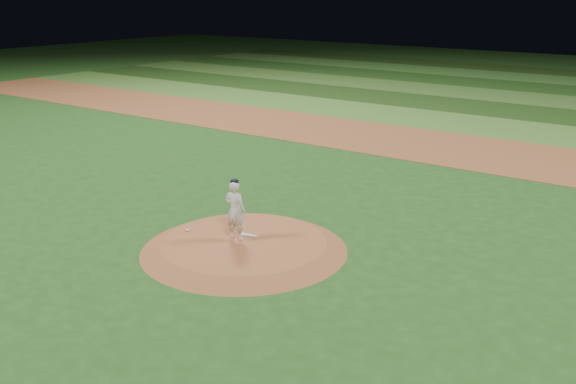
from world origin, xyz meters
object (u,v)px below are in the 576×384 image
Objects in this scene: pitching_rubber at (248,235)px; rosin_bag at (187,230)px; pitchers_mound at (244,245)px; pitcher_on_mound at (235,210)px.

pitching_rubber is 5.02× the size of rosin_bag.
pitcher_on_mound reaches higher than pitchers_mound.
rosin_bag reaches higher than pitchers_mound.
rosin_bag is 1.71m from pitcher_on_mound.
pitcher_on_mound is at bearing -176.15° from pitchers_mound.
pitchers_mound is at bearing -75.60° from pitching_rubber.
rosin_bag is (-1.75, -0.35, 0.15)m from pitchers_mound.
pitchers_mound is 0.99m from pitcher_on_mound.
pitching_rubber is 1.73m from rosin_bag.
pitchers_mound is 0.43m from pitching_rubber.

